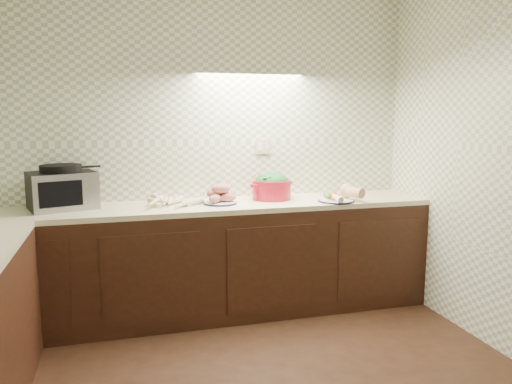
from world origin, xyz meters
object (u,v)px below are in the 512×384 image
object	(u,v)px
sweet_potato_plate	(220,196)
veg_plate	(341,195)
toaster_oven	(62,188)
dutch_oven	(272,186)
parsnip_pile	(168,203)
onion_bowl	(224,196)

from	to	relation	value
sweet_potato_plate	veg_plate	bearing A→B (deg)	-7.20
toaster_oven	dutch_oven	xyz separation A→B (m)	(1.62, -0.02, -0.05)
dutch_oven	veg_plate	distance (m)	0.57
parsnip_pile	veg_plate	xyz separation A→B (m)	(1.39, -0.10, 0.02)
sweet_potato_plate	dutch_oven	distance (m)	0.47
sweet_potato_plate	onion_bowl	bearing A→B (deg)	63.59
parsnip_pile	sweet_potato_plate	size ratio (longest dim) A/B	1.45
toaster_oven	parsnip_pile	distance (m)	0.78
toaster_oven	onion_bowl	world-z (taller)	toaster_oven
onion_bowl	parsnip_pile	bearing A→B (deg)	-162.08
parsnip_pile	dutch_oven	xyz separation A→B (m)	(0.86, 0.12, 0.08)
toaster_oven	parsnip_pile	world-z (taller)	toaster_oven
sweet_potato_plate	dutch_oven	bearing A→B (deg)	12.11
onion_bowl	dutch_oven	xyz separation A→B (m)	(0.39, -0.03, 0.07)
sweet_potato_plate	dutch_oven	world-z (taller)	dutch_oven
toaster_oven	veg_plate	bearing A→B (deg)	-23.64
toaster_oven	veg_plate	distance (m)	2.16
sweet_potato_plate	onion_bowl	xyz separation A→B (m)	(0.07, 0.13, -0.02)
toaster_oven	parsnip_pile	bearing A→B (deg)	-27.52
toaster_oven	dutch_oven	bearing A→B (deg)	-17.90
sweet_potato_plate	veg_plate	distance (m)	0.99
onion_bowl	dutch_oven	size ratio (longest dim) A/B	0.35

